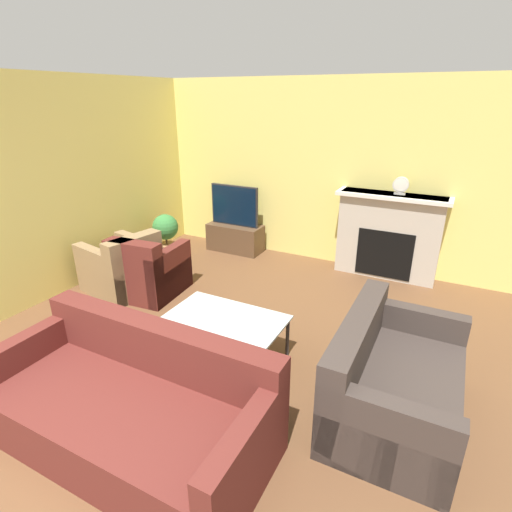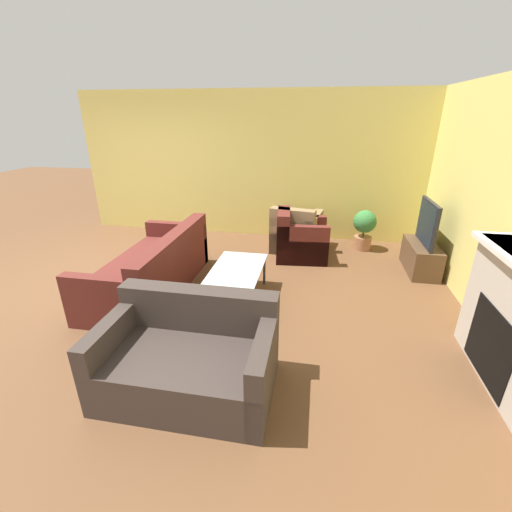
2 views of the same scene
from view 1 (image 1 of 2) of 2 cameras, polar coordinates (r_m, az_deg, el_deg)
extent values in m
cube|color=#EADB72|center=(6.21, 7.79, 11.69)|extent=(7.86, 0.06, 2.70)
cube|color=#EADB72|center=(5.61, -27.26, 8.39)|extent=(0.06, 8.10, 2.70)
cube|color=#BCB2A3|center=(5.92, 18.36, 2.74)|extent=(1.37, 0.32, 1.20)
cube|color=black|center=(5.84, 17.82, 0.20)|extent=(0.76, 0.01, 0.67)
cube|color=white|center=(5.74, 18.99, 8.09)|extent=(1.49, 0.38, 0.05)
cube|color=brown|center=(6.69, -2.97, 2.63)|extent=(0.91, 0.40, 0.45)
cube|color=#232328|center=(6.53, -3.07, 7.22)|extent=(0.83, 0.05, 0.66)
cube|color=black|center=(6.51, -3.19, 7.17)|extent=(0.79, 0.01, 0.62)
cube|color=#5B231E|center=(3.32, -17.91, -21.48)|extent=(2.16, 0.99, 0.42)
cube|color=#5B231E|center=(3.28, -13.90, -12.40)|extent=(2.16, 0.20, 0.40)
cube|color=#5B231E|center=(3.92, -29.08, -13.78)|extent=(0.14, 0.99, 0.66)
cube|color=#5B231E|center=(2.78, -1.23, -27.36)|extent=(0.14, 0.99, 0.66)
cube|color=#3D332D|center=(3.59, 19.44, -17.96)|extent=(0.92, 1.47, 0.42)
cube|color=#3D332D|center=(3.38, 14.25, -11.32)|extent=(0.20, 1.47, 0.40)
cube|color=#3D332D|center=(3.01, 17.58, -23.86)|extent=(0.92, 0.14, 0.66)
cube|color=#3D332D|center=(4.07, 21.15, -10.95)|extent=(0.92, 0.14, 0.66)
cube|color=#8C704C|center=(5.63, -18.67, -2.58)|extent=(1.00, 0.91, 0.42)
cube|color=#8C704C|center=(5.21, -17.11, 0.54)|extent=(0.34, 0.78, 0.40)
cube|color=#8C704C|center=(5.74, -16.29, -0.50)|extent=(0.88, 0.30, 0.66)
cube|color=#8C704C|center=(5.44, -21.49, -2.46)|extent=(0.88, 0.30, 0.66)
cube|color=#5B231E|center=(5.42, -14.62, -3.05)|extent=(0.79, 0.89, 0.42)
cube|color=#5B231E|center=(5.04, -17.14, -0.20)|extent=(0.74, 0.26, 0.40)
cube|color=#5B231E|center=(5.21, -12.15, -2.40)|extent=(0.21, 0.84, 0.66)
cube|color=#5B231E|center=(5.54, -17.16, -1.41)|extent=(0.21, 0.84, 0.66)
cylinder|color=#333338|center=(4.12, -12.62, -11.31)|extent=(0.04, 0.04, 0.43)
cylinder|color=#333338|center=(3.63, 0.97, -15.81)|extent=(0.04, 0.04, 0.43)
cylinder|color=#333338|center=(4.49, -8.15, -7.98)|extent=(0.04, 0.04, 0.43)
cylinder|color=#333338|center=(4.04, 4.52, -11.47)|extent=(0.04, 0.04, 0.43)
cube|color=silver|center=(3.92, -4.23, -8.79)|extent=(1.14, 0.63, 0.02)
cylinder|color=#AD704C|center=(6.57, -12.54, 0.75)|extent=(0.31, 0.31, 0.24)
cylinder|color=#4C3823|center=(6.51, -12.67, 2.22)|extent=(0.03, 0.03, 0.12)
sphere|color=#387F3D|center=(6.44, -12.83, 4.06)|extent=(0.40, 0.40, 0.40)
cube|color=beige|center=(5.75, 19.84, 8.42)|extent=(0.14, 0.07, 0.03)
cylinder|color=beige|center=(5.72, 20.00, 9.56)|extent=(0.21, 0.07, 0.21)
cylinder|color=white|center=(5.69, 19.94, 9.49)|extent=(0.17, 0.00, 0.17)
camera|label=2|loc=(4.34, 56.94, 10.23)|focal=24.00mm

